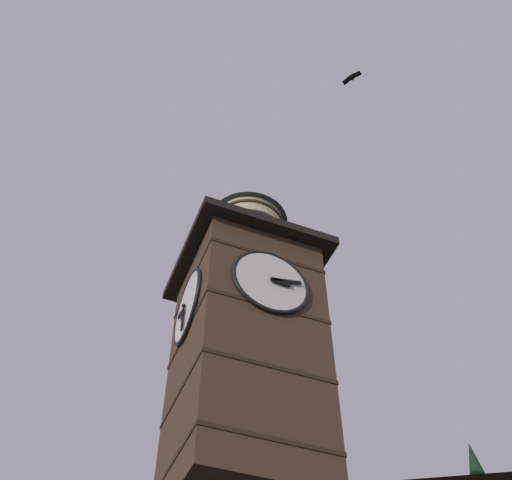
# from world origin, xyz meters

# --- Properties ---
(clock_tower) EXTENTS (3.73, 3.73, 10.11)m
(clock_tower) POSITION_xyz_m (-0.73, -2.87, 12.24)
(clock_tower) COLOR #4C3323
(clock_tower) RESTS_ON building_main
(flying_bird_high) EXTENTS (0.53, 0.70, 0.14)m
(flying_bird_high) POSITION_xyz_m (-3.56, -0.15, 22.92)
(flying_bird_high) COLOR black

